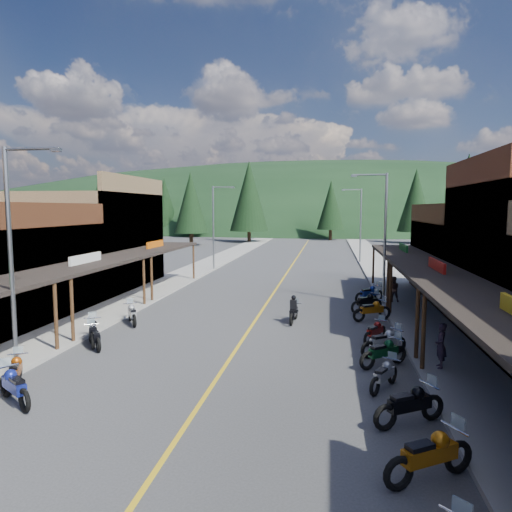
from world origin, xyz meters
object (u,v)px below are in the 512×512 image
at_px(streetlight_2, 383,233).
at_px(bike_west_6, 94,335).
at_px(pine_5, 493,197).
at_px(pedestrian_east_a, 441,345).
at_px(bike_east_9, 372,309).
at_px(pine_2, 249,196).
at_px(pine_7, 165,202).
at_px(bike_east_10, 367,301).
at_px(shop_east_3, 484,261).
at_px(bike_west_4, 14,385).
at_px(bike_west_7, 93,330).
at_px(pine_11, 467,198).
at_px(bike_east_3, 430,453).
at_px(pine_8, 141,208).
at_px(rider_on_bike, 294,311).
at_px(bike_east_4, 410,403).
at_px(streetlight_0, 14,251).
at_px(pine_4, 416,200).
at_px(pedestrian_east_b, 393,289).
at_px(bike_west_5, 16,370).
at_px(bike_east_11, 369,293).
at_px(bike_east_7, 384,341).
at_px(shop_west_3, 90,241).
at_px(bike_west_8, 132,313).
at_px(pine_1, 192,202).
at_px(pine_0, 99,205).
at_px(pine_9, 483,205).
at_px(streetlight_3, 359,222).
at_px(streetlight_1, 215,224).
at_px(pine_10, 191,203).
at_px(bike_east_6, 383,351).

relative_size(streetlight_2, bike_west_6, 4.11).
xyz_separation_m(pine_5, pedestrian_east_a, (-26.14, -75.20, -7.02)).
bearing_deg(bike_east_9, pine_2, 168.08).
relative_size(pine_7, bike_east_10, 5.71).
height_order(shop_east_3, bike_west_4, shop_east_3).
height_order(shop_east_3, streetlight_2, streetlight_2).
relative_size(bike_west_7, pedestrian_east_a, 1.34).
xyz_separation_m(pine_11, bike_east_3, (-13.98, -48.31, -6.52)).
distance_m(pine_8, bike_east_3, 57.84).
relative_size(pine_5, rider_on_bike, 6.95).
relative_size(pine_11, bike_east_4, 5.48).
height_order(streetlight_0, streetlight_2, same).
bearing_deg(pine_7, rider_on_bike, -64.97).
distance_m(pine_4, pedestrian_east_b, 52.68).
relative_size(bike_west_5, bike_east_11, 0.89).
bearing_deg(pedestrian_east_b, pine_8, -48.91).
bearing_deg(bike_east_7, streetlight_0, -106.32).
relative_size(shop_west_3, pedestrian_east_a, 6.60).
relative_size(pine_11, bike_east_10, 5.66).
bearing_deg(bike_east_7, shop_west_3, -157.87).
xyz_separation_m(bike_east_10, pedestrian_east_a, (1.88, -9.37, 0.35)).
relative_size(streetlight_0, pine_2, 0.57).
height_order(pine_11, bike_west_5, pine_11).
relative_size(pine_2, bike_east_10, 6.39).
relative_size(streetlight_2, bike_west_8, 3.83).
bearing_deg(pine_11, pine_4, 95.19).
distance_m(bike_west_7, bike_east_3, 14.83).
relative_size(streetlight_2, bike_west_4, 3.62).
distance_m(pine_1, bike_west_5, 79.12).
height_order(pine_0, pine_9, pine_0).
bearing_deg(streetlight_3, bike_east_4, -91.38).
bearing_deg(pine_11, bike_west_7, -123.29).
bearing_deg(pine_9, pine_2, 159.08).
xyz_separation_m(shop_east_3, bike_east_11, (-7.41, -2.41, -1.90)).
height_order(pine_11, bike_east_7, pine_11).
height_order(streetlight_1, pine_10, pine_10).
distance_m(shop_east_3, bike_east_6, 16.47).
distance_m(streetlight_1, bike_east_7, 27.31).
height_order(pine_10, bike_west_5, pine_10).
xyz_separation_m(shop_west_3, pine_9, (37.78, 33.70, 2.86)).
distance_m(shop_east_3, streetlight_0, 27.05).
bearing_deg(streetlight_2, pedestrian_east_a, -85.37).
xyz_separation_m(shop_east_3, streetlight_1, (-20.71, 10.70, 1.93)).
height_order(streetlight_3, pine_7, pine_7).
bearing_deg(streetlight_0, streetlight_2, 45.20).
relative_size(shop_east_3, pine_7, 0.87).
height_order(bike_east_10, pedestrian_east_b, pedestrian_east_b).
xyz_separation_m(pine_2, pedestrian_east_a, (17.86, -61.20, -7.02)).
distance_m(bike_east_11, pedestrian_east_a, 12.19).
distance_m(pine_8, pedestrian_east_a, 52.75).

